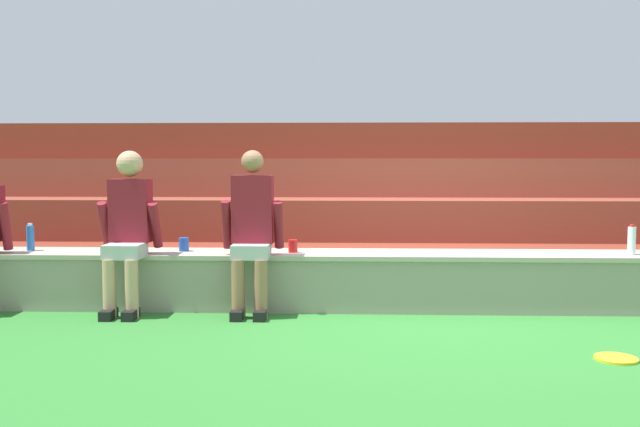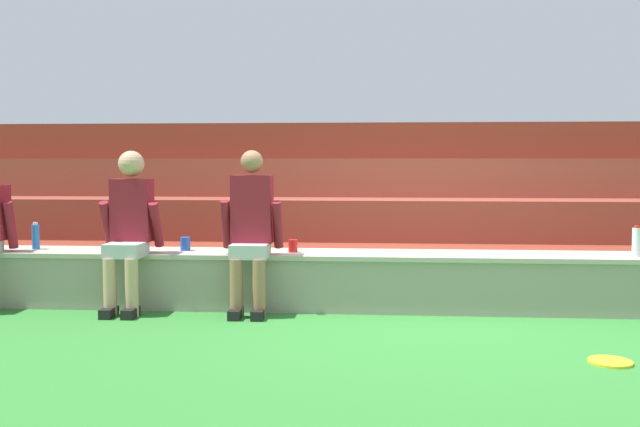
% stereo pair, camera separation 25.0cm
% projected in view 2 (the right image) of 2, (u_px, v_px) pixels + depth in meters
% --- Properties ---
extents(ground_plane, '(80.00, 80.00, 0.00)m').
position_uv_depth(ground_plane, '(429.00, 316.00, 6.02)').
color(ground_plane, '#2D752D').
extents(stone_seating_wall, '(9.27, 0.59, 0.50)m').
position_uv_depth(stone_seating_wall, '(428.00, 279.00, 6.27)').
color(stone_seating_wall, gray).
rests_on(stone_seating_wall, ground).
extents(brick_bleachers, '(12.68, 2.80, 1.78)m').
position_uv_depth(brick_bleachers, '(414.00, 215.00, 8.48)').
color(brick_bleachers, maroon).
rests_on(brick_bleachers, ground).
extents(person_left_of_center, '(0.52, 0.58, 1.40)m').
position_uv_depth(person_left_of_center, '(129.00, 226.00, 6.17)').
color(person_left_of_center, tan).
rests_on(person_left_of_center, ground).
extents(person_center, '(0.53, 0.49, 1.40)m').
position_uv_depth(person_center, '(251.00, 228.00, 6.07)').
color(person_center, '#996B4C').
rests_on(person_center, ground).
extents(water_bottle_near_left, '(0.07, 0.07, 0.26)m').
position_uv_depth(water_bottle_near_left, '(636.00, 242.00, 6.06)').
color(water_bottle_near_left, silver).
rests_on(water_bottle_near_left, stone_seating_wall).
extents(water_bottle_mid_right, '(0.07, 0.07, 0.25)m').
position_uv_depth(water_bottle_mid_right, '(36.00, 236.00, 6.55)').
color(water_bottle_mid_right, blue).
rests_on(water_bottle_mid_right, stone_seating_wall).
extents(plastic_cup_left_end, '(0.08, 0.08, 0.11)m').
position_uv_depth(plastic_cup_left_end, '(293.00, 246.00, 6.33)').
color(plastic_cup_left_end, red).
rests_on(plastic_cup_left_end, stone_seating_wall).
extents(plastic_cup_right_end, '(0.09, 0.09, 0.12)m').
position_uv_depth(plastic_cup_right_end, '(185.00, 244.00, 6.46)').
color(plastic_cup_right_end, blue).
rests_on(plastic_cup_right_end, stone_seating_wall).
extents(frisbee, '(0.28, 0.28, 0.02)m').
position_uv_depth(frisbee, '(610.00, 362.00, 4.61)').
color(frisbee, yellow).
rests_on(frisbee, ground).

